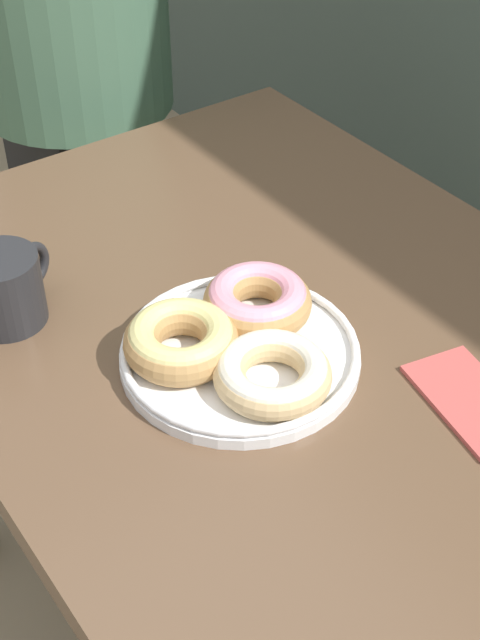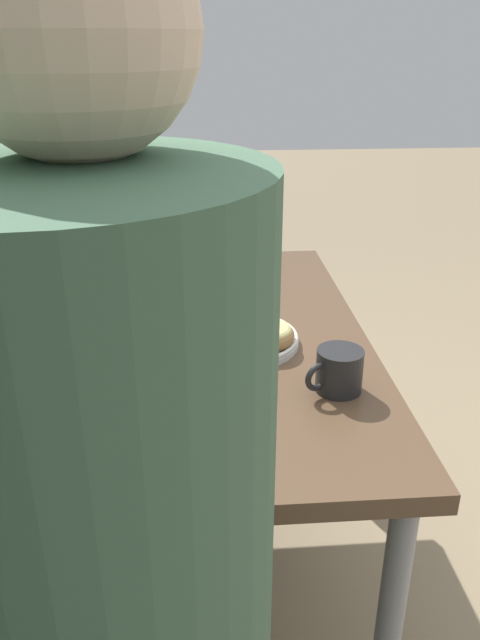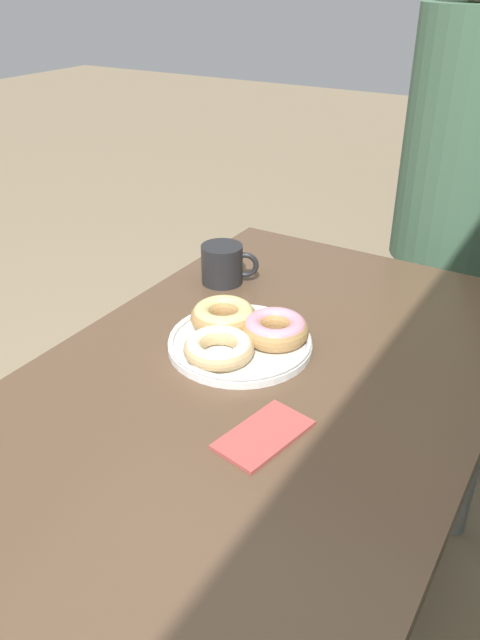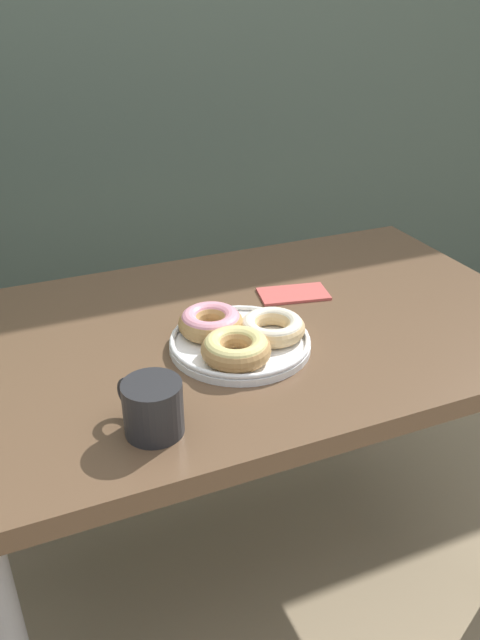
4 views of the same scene
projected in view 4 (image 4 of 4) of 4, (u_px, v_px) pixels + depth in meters
ground_plane at (276, 617)px, 1.49m from camera, size 14.00×14.00×0.00m
dining_table at (252, 356)px, 1.31m from camera, size 1.22×0.76×0.72m
donut_plate at (239, 336)px, 1.18m from camera, size 0.28×0.27×0.06m
coffee_mug at (152, 407)px, 0.95m from camera, size 0.09×0.12×0.09m
napkin at (293, 294)px, 1.40m from camera, size 0.17×0.11×0.01m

